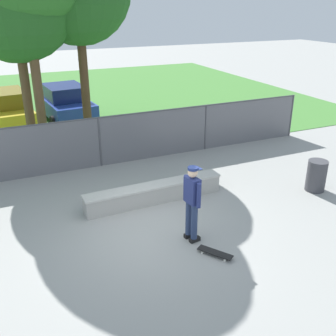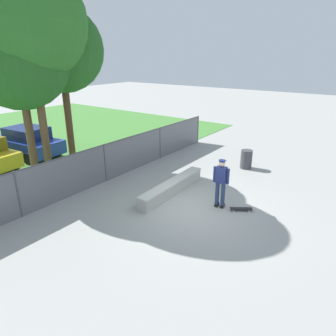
{
  "view_description": "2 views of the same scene",
  "coord_description": "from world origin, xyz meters",
  "px_view_note": "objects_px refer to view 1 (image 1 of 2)",
  "views": [
    {
      "loc": [
        -2.97,
        -7.52,
        5.13
      ],
      "look_at": [
        0.99,
        1.31,
        1.02
      ],
      "focal_mm": 41.95,
      "sensor_mm": 36.0,
      "label": 1
    },
    {
      "loc": [
        -8.72,
        -5.07,
        5.32
      ],
      "look_at": [
        0.57,
        1.61,
        1.1
      ],
      "focal_mm": 32.98,
      "sensor_mm": 36.0,
      "label": 2
    }
  ],
  "objects_px": {
    "skateboarder": "(192,200)",
    "car_yellow": "(6,109)",
    "skateboard": "(215,253)",
    "concrete_ledge": "(155,193)",
    "car_blue": "(65,103)",
    "tree_near_left": "(13,0)",
    "trash_bin": "(316,176)"
  },
  "relations": [
    {
      "from": "concrete_ledge",
      "to": "car_blue",
      "type": "xyz_separation_m",
      "value": [
        -0.67,
        9.22,
        0.57
      ]
    },
    {
      "from": "skateboard",
      "to": "car_blue",
      "type": "height_order",
      "value": "car_blue"
    },
    {
      "from": "skateboard",
      "to": "car_yellow",
      "type": "distance_m",
      "value": 12.45
    },
    {
      "from": "concrete_ledge",
      "to": "skateboard",
      "type": "height_order",
      "value": "concrete_ledge"
    },
    {
      "from": "car_blue",
      "to": "skateboard",
      "type": "bearing_deg",
      "value": -85.7
    },
    {
      "from": "concrete_ledge",
      "to": "skateboard",
      "type": "bearing_deg",
      "value": -85.14
    },
    {
      "from": "tree_near_left",
      "to": "skateboarder",
      "type": "bearing_deg",
      "value": -70.98
    },
    {
      "from": "concrete_ledge",
      "to": "car_yellow",
      "type": "xyz_separation_m",
      "value": [
        -3.24,
        9.05,
        0.57
      ]
    },
    {
      "from": "skateboarder",
      "to": "skateboard",
      "type": "height_order",
      "value": "skateboarder"
    },
    {
      "from": "skateboard",
      "to": "car_yellow",
      "type": "xyz_separation_m",
      "value": [
        -3.49,
        11.93,
        0.77
      ]
    },
    {
      "from": "skateboarder",
      "to": "car_yellow",
      "type": "xyz_separation_m",
      "value": [
        -3.29,
        11.15,
        -0.19
      ]
    },
    {
      "from": "skateboard",
      "to": "trash_bin",
      "type": "relative_size",
      "value": 0.84
    },
    {
      "from": "concrete_ledge",
      "to": "skateboard",
      "type": "xyz_separation_m",
      "value": [
        0.24,
        -2.88,
        -0.19
      ]
    },
    {
      "from": "trash_bin",
      "to": "skateboarder",
      "type": "bearing_deg",
      "value": -169.42
    },
    {
      "from": "skateboard",
      "to": "skateboarder",
      "type": "bearing_deg",
      "value": 103.89
    },
    {
      "from": "skateboarder",
      "to": "car_yellow",
      "type": "relative_size",
      "value": 0.42
    },
    {
      "from": "car_blue",
      "to": "trash_bin",
      "type": "height_order",
      "value": "car_blue"
    },
    {
      "from": "skateboarder",
      "to": "skateboard",
      "type": "relative_size",
      "value": 2.37
    },
    {
      "from": "tree_near_left",
      "to": "skateboard",
      "type": "bearing_deg",
      "value": -71.44
    },
    {
      "from": "skateboard",
      "to": "car_blue",
      "type": "distance_m",
      "value": 12.16
    },
    {
      "from": "car_blue",
      "to": "tree_near_left",
      "type": "bearing_deg",
      "value": -116.83
    },
    {
      "from": "car_blue",
      "to": "trash_bin",
      "type": "xyz_separation_m",
      "value": [
        5.25,
        -10.48,
        -0.38
      ]
    },
    {
      "from": "skateboarder",
      "to": "concrete_ledge",
      "type": "bearing_deg",
      "value": 91.45
    },
    {
      "from": "concrete_ledge",
      "to": "skateboarder",
      "type": "bearing_deg",
      "value": -88.55
    },
    {
      "from": "concrete_ledge",
      "to": "car_yellow",
      "type": "distance_m",
      "value": 9.63
    },
    {
      "from": "car_yellow",
      "to": "tree_near_left",
      "type": "bearing_deg",
      "value": -79.23
    },
    {
      "from": "tree_near_left",
      "to": "car_yellow",
      "type": "relative_size",
      "value": 1.65
    },
    {
      "from": "skateboard",
      "to": "trash_bin",
      "type": "bearing_deg",
      "value": 20.48
    },
    {
      "from": "skateboard",
      "to": "car_blue",
      "type": "bearing_deg",
      "value": 94.3
    },
    {
      "from": "concrete_ledge",
      "to": "tree_near_left",
      "type": "bearing_deg",
      "value": 115.06
    },
    {
      "from": "skateboard",
      "to": "trash_bin",
      "type": "height_order",
      "value": "trash_bin"
    },
    {
      "from": "skateboard",
      "to": "tree_near_left",
      "type": "bearing_deg",
      "value": 108.56
    }
  ]
}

